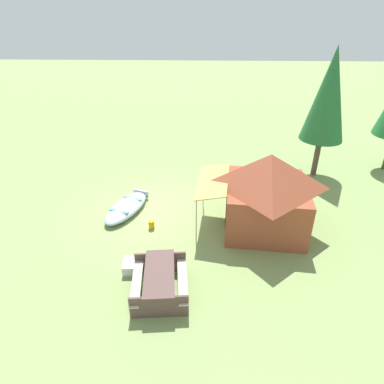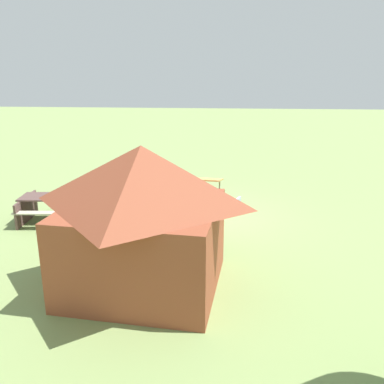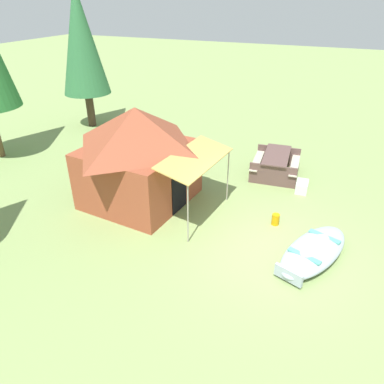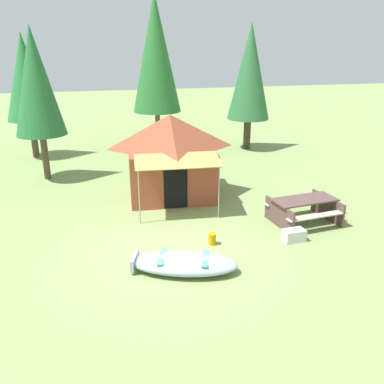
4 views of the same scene
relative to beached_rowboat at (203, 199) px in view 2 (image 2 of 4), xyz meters
name	(u,v)px [view 2 (image 2 of 4)]	position (x,y,z in m)	size (l,w,h in m)	color
ground_plane	(203,217)	(-0.09, 1.07, -0.20)	(80.00, 80.00, 0.00)	#819958
beached_rowboat	(203,199)	(0.00, 0.00, 0.00)	(2.75, 1.82, 0.39)	#9EACBC
canvas_cabin_tent	(143,216)	(0.80, 5.18, 1.28)	(3.34, 4.10, 2.85)	brown
picnic_table	(55,205)	(4.15, 1.82, 0.28)	(2.03, 1.70, 0.75)	brown
cooler_box	(97,205)	(3.29, 0.77, -0.04)	(0.59, 0.36, 0.33)	silver
fuel_can	(165,211)	(1.07, 1.13, -0.05)	(0.21, 0.21, 0.31)	#CF8D0A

